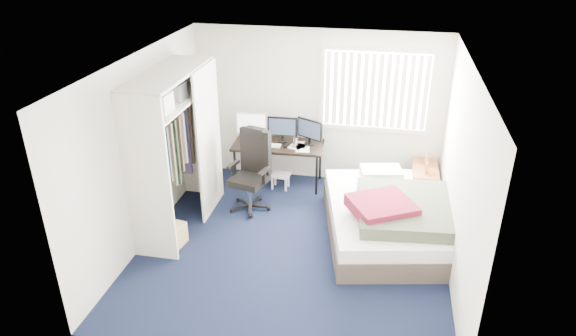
% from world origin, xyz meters
% --- Properties ---
extents(ground, '(4.20, 4.20, 0.00)m').
position_xyz_m(ground, '(0.00, 0.00, 0.00)').
color(ground, black).
rests_on(ground, ground).
extents(room_shell, '(4.20, 4.20, 4.20)m').
position_xyz_m(room_shell, '(0.00, 0.00, 1.51)').
color(room_shell, silver).
rests_on(room_shell, ground).
extents(window_assembly, '(1.72, 0.09, 1.32)m').
position_xyz_m(window_assembly, '(0.90, 2.04, 1.60)').
color(window_assembly, white).
rests_on(window_assembly, ground).
extents(closet, '(0.64, 1.84, 2.22)m').
position_xyz_m(closet, '(-1.67, 0.27, 1.35)').
color(closet, beige).
rests_on(closet, ground).
extents(desk, '(1.47, 0.72, 1.17)m').
position_xyz_m(desk, '(-0.58, 1.76, 0.75)').
color(desk, black).
rests_on(desk, ground).
extents(office_chair, '(0.72, 0.72, 1.24)m').
position_xyz_m(office_chair, '(-0.81, 0.91, 0.48)').
color(office_chair, black).
rests_on(office_chair, ground).
extents(footstool, '(0.33, 0.27, 0.25)m').
position_xyz_m(footstool, '(-0.51, 1.58, 0.19)').
color(footstool, white).
rests_on(footstool, ground).
extents(nightstand, '(0.39, 0.77, 0.71)m').
position_xyz_m(nightstand, '(1.75, 1.68, 0.47)').
color(nightstand, brown).
rests_on(nightstand, ground).
extents(bed, '(2.07, 2.50, 0.72)m').
position_xyz_m(bed, '(1.27, 0.50, 0.30)').
color(bed, '#443931').
rests_on(bed, ground).
extents(pine_box, '(0.44, 0.36, 0.30)m').
position_xyz_m(pine_box, '(-1.65, -0.28, 0.15)').
color(pine_box, tan).
rests_on(pine_box, ground).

